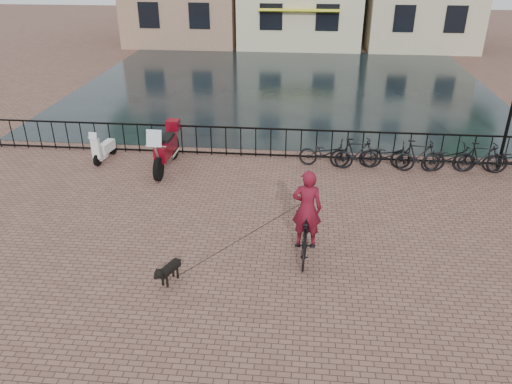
# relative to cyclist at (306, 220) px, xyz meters

# --- Properties ---
(ground) EXTENTS (100.00, 100.00, 0.00)m
(ground) POSITION_rel_cyclist_xyz_m (-1.20, -2.21, -0.96)
(ground) COLOR brown
(ground) RESTS_ON ground
(canal_water) EXTENTS (20.00, 20.00, 0.00)m
(canal_water) POSITION_rel_cyclist_xyz_m (-1.20, 15.09, -0.96)
(canal_water) COLOR black
(canal_water) RESTS_ON ground
(railing) EXTENTS (20.00, 0.05, 1.02)m
(railing) POSITION_rel_cyclist_xyz_m (-1.20, 5.79, -0.45)
(railing) COLOR black
(railing) RESTS_ON ground
(cyclist) EXTENTS (0.82, 1.87, 2.52)m
(cyclist) POSITION_rel_cyclist_xyz_m (0.00, 0.00, 0.00)
(cyclist) COLOR black
(cyclist) RESTS_ON ground
(dog) EXTENTS (0.55, 0.82, 0.53)m
(dog) POSITION_rel_cyclist_xyz_m (-2.83, -1.23, -0.69)
(dog) COLOR black
(dog) RESTS_ON ground
(motorcycle) EXTENTS (0.61, 2.35, 1.67)m
(motorcycle) POSITION_rel_cyclist_xyz_m (-4.41, 4.57, -0.12)
(motorcycle) COLOR maroon
(motorcycle) RESTS_ON ground
(scooter) EXTENTS (0.55, 1.31, 1.18)m
(scooter) POSITION_rel_cyclist_xyz_m (-6.61, 5.04, -0.37)
(scooter) COLOR white
(scooter) RESTS_ON ground
(parked_bike_0) EXTENTS (1.79, 0.85, 0.90)m
(parked_bike_0) POSITION_rel_cyclist_xyz_m (0.60, 5.19, -0.51)
(parked_bike_0) COLOR black
(parked_bike_0) RESTS_ON ground
(parked_bike_1) EXTENTS (1.70, 0.61, 1.00)m
(parked_bike_1) POSITION_rel_cyclist_xyz_m (1.55, 5.19, -0.46)
(parked_bike_1) COLOR black
(parked_bike_1) RESTS_ON ground
(parked_bike_2) EXTENTS (1.79, 0.86, 0.90)m
(parked_bike_2) POSITION_rel_cyclist_xyz_m (2.50, 5.19, -0.51)
(parked_bike_2) COLOR black
(parked_bike_2) RESTS_ON ground
(parked_bike_3) EXTENTS (1.70, 0.61, 1.00)m
(parked_bike_3) POSITION_rel_cyclist_xyz_m (3.45, 5.19, -0.46)
(parked_bike_3) COLOR black
(parked_bike_3) RESTS_ON ground
(parked_bike_4) EXTENTS (1.77, 0.79, 0.90)m
(parked_bike_4) POSITION_rel_cyclist_xyz_m (4.40, 5.19, -0.51)
(parked_bike_4) COLOR black
(parked_bike_4) RESTS_ON ground
(parked_bike_5) EXTENTS (1.67, 0.49, 1.00)m
(parked_bike_5) POSITION_rel_cyclist_xyz_m (5.35, 5.19, -0.46)
(parked_bike_5) COLOR black
(parked_bike_5) RESTS_ON ground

